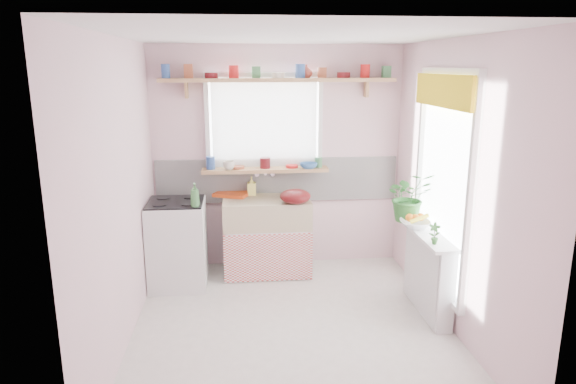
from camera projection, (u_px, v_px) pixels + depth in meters
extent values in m
plane|color=silver|center=(292.00, 327.00, 4.57)|extent=(3.20, 3.20, 0.00)
plane|color=white|center=(293.00, 35.00, 3.97)|extent=(3.20, 3.20, 0.00)
plane|color=beige|center=(278.00, 158.00, 5.82)|extent=(2.80, 0.00, 2.80)
plane|color=beige|center=(325.00, 263.00, 2.72)|extent=(2.80, 0.00, 2.80)
plane|color=beige|center=(120.00, 196.00, 4.14)|extent=(0.00, 3.20, 3.20)
plane|color=beige|center=(455.00, 188.00, 4.40)|extent=(0.00, 3.20, 3.20)
cube|color=white|center=(278.00, 180.00, 5.86)|extent=(2.74, 0.03, 0.50)
cube|color=#C47F84|center=(278.00, 197.00, 5.91)|extent=(2.74, 0.02, 0.12)
cube|color=white|center=(264.00, 123.00, 5.70)|extent=(1.20, 0.01, 1.00)
cube|color=white|center=(264.00, 124.00, 5.64)|extent=(1.15, 0.02, 0.95)
cube|color=white|center=(445.00, 183.00, 4.60)|extent=(0.01, 1.10, 1.90)
cube|color=yellow|center=(442.00, 91.00, 4.39)|extent=(0.03, 1.20, 0.28)
cube|color=white|center=(267.00, 249.00, 5.75)|extent=(0.85, 0.55, 0.55)
cube|color=#CE403C|center=(268.00, 258.00, 5.47)|extent=(0.95, 0.02, 0.53)
cube|color=beige|center=(267.00, 212.00, 5.64)|extent=(0.95, 0.55, 0.30)
cylinder|color=silver|center=(265.00, 172.00, 5.79)|extent=(0.03, 0.22, 0.03)
cube|color=white|center=(178.00, 244.00, 5.37)|extent=(0.58, 0.58, 0.90)
cube|color=black|center=(175.00, 202.00, 5.26)|extent=(0.56, 0.56, 0.02)
cylinder|color=black|center=(159.00, 205.00, 5.11)|extent=(0.14, 0.14, 0.01)
cylinder|color=black|center=(188.00, 204.00, 5.14)|extent=(0.14, 0.14, 0.01)
cylinder|color=black|center=(163.00, 198.00, 5.38)|extent=(0.14, 0.14, 0.01)
cylinder|color=black|center=(190.00, 197.00, 5.41)|extent=(0.14, 0.14, 0.01)
cube|color=white|center=(428.00, 274.00, 4.80)|extent=(0.15, 0.90, 0.75)
cube|color=white|center=(428.00, 235.00, 4.70)|extent=(0.22, 0.95, 0.03)
cube|color=tan|center=(265.00, 170.00, 5.71)|extent=(1.40, 0.22, 0.04)
cube|color=tan|center=(278.00, 80.00, 5.48)|extent=(2.52, 0.24, 0.04)
cylinder|color=#3359A5|center=(166.00, 72.00, 5.35)|extent=(0.11, 0.11, 0.12)
cylinder|color=#A55133|center=(189.00, 72.00, 5.37)|extent=(0.11, 0.11, 0.12)
cylinder|color=#590F14|center=(211.00, 75.00, 5.40)|extent=(0.11, 0.11, 0.06)
cylinder|color=red|center=(234.00, 72.00, 5.42)|extent=(0.11, 0.11, 0.12)
cylinder|color=#3F7F4C|center=(256.00, 72.00, 5.44)|extent=(0.11, 0.11, 0.12)
cylinder|color=silver|center=(278.00, 75.00, 5.47)|extent=(0.11, 0.11, 0.06)
cylinder|color=#3359A5|center=(300.00, 72.00, 5.49)|extent=(0.11, 0.11, 0.12)
cylinder|color=#A55133|center=(322.00, 72.00, 5.51)|extent=(0.11, 0.11, 0.12)
cylinder|color=#590F14|center=(344.00, 75.00, 5.54)|extent=(0.11, 0.11, 0.06)
cylinder|color=red|center=(365.00, 72.00, 5.55)|extent=(0.11, 0.11, 0.12)
cylinder|color=#3F7F4C|center=(386.00, 72.00, 5.57)|extent=(0.11, 0.11, 0.12)
cylinder|color=#3359A5|center=(209.00, 164.00, 5.63)|extent=(0.11, 0.11, 0.12)
cylinder|color=#A55133|center=(237.00, 163.00, 5.66)|extent=(0.11, 0.11, 0.12)
cylinder|color=#590F14|center=(265.00, 165.00, 5.70)|extent=(0.11, 0.11, 0.06)
cylinder|color=red|center=(293.00, 162.00, 5.72)|extent=(0.11, 0.11, 0.12)
cylinder|color=#3F7F4C|center=(320.00, 162.00, 5.75)|extent=(0.11, 0.11, 0.12)
cube|color=#CC4212|center=(232.00, 194.00, 5.76)|extent=(0.44, 0.40, 0.04)
ellipsoid|color=#570E11|center=(295.00, 196.00, 5.42)|extent=(0.34, 0.34, 0.15)
imported|color=#2C6C2B|center=(409.00, 197.00, 5.02)|extent=(0.46, 0.40, 0.50)
imported|color=white|center=(415.00, 224.00, 4.86)|extent=(0.31, 0.31, 0.07)
imported|color=#2E6327|center=(434.00, 233.00, 4.39)|extent=(0.12, 0.10, 0.19)
imported|color=#F8F46E|center=(252.00, 186.00, 5.76)|extent=(0.10, 0.10, 0.21)
imported|color=beige|center=(229.00, 165.00, 5.60)|extent=(0.12, 0.12, 0.10)
imported|color=#356AAD|center=(309.00, 166.00, 5.69)|extent=(0.23, 0.23, 0.06)
imported|color=#A43F32|center=(306.00, 71.00, 5.55)|extent=(0.14, 0.14, 0.14)
imported|color=#3F7E41|center=(195.00, 195.00, 5.04)|extent=(0.11, 0.11, 0.24)
sphere|color=orange|center=(416.00, 218.00, 4.84)|extent=(0.08, 0.08, 0.08)
sphere|color=orange|center=(421.00, 217.00, 4.88)|extent=(0.08, 0.08, 0.08)
sphere|color=orange|center=(410.00, 218.00, 4.86)|extent=(0.08, 0.08, 0.08)
cylinder|color=yellow|center=(419.00, 219.00, 4.80)|extent=(0.18, 0.04, 0.10)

